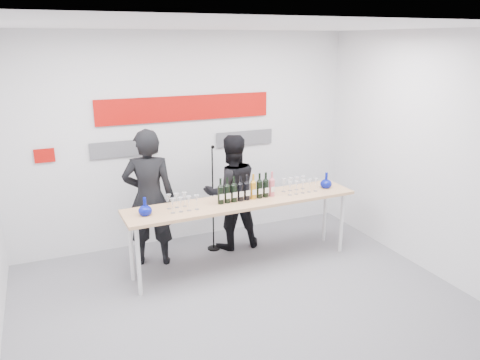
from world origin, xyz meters
The scene contains 12 objects.
ground centered at (0.00, 0.00, 0.00)m, with size 5.00×5.00×0.00m, color slate.
back_wall centered at (0.00, 2.00, 1.50)m, with size 5.00×0.04×3.00m, color silver.
signage centered at (-0.06, 1.97, 1.81)m, with size 3.38×0.02×0.79m.
tasting_table centered at (0.37, 0.81, 0.84)m, with size 3.05×0.68×0.91m.
wine_bottles centered at (0.41, 0.80, 1.08)m, with size 0.80×0.09×0.33m.
decanter_left centered at (-0.89, 0.77, 1.02)m, with size 0.16×0.16×0.21m, color #071184, non-canonical shape.
decanter_right centered at (1.63, 0.83, 1.02)m, with size 0.16×0.16×0.21m, color #071184, non-canonical shape.
glasses_left centered at (-0.46, 0.77, 1.00)m, with size 0.37×0.23×0.18m.
glasses_right centered at (1.18, 0.82, 1.00)m, with size 0.47×0.23×0.18m.
presenter_left centered at (-0.72, 1.36, 0.91)m, with size 0.66×0.44×1.82m, color black.
presenter_right centered at (0.45, 1.42, 0.82)m, with size 0.80×0.62×1.64m, color black.
mic_stand centered at (0.18, 1.42, 0.46)m, with size 0.18×0.18×1.52m.
Camera 1 is at (-1.90, -4.35, 2.88)m, focal length 35.00 mm.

